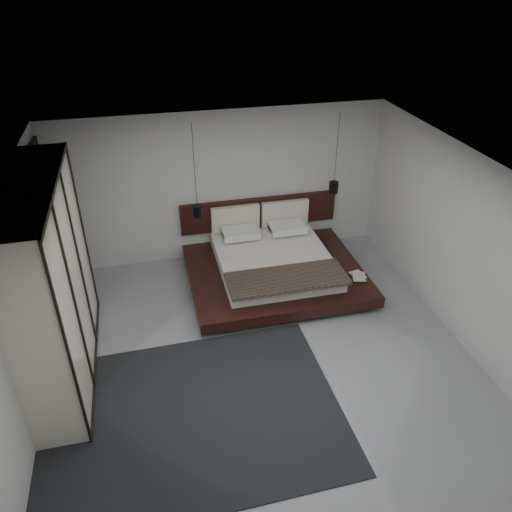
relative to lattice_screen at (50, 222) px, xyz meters
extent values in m
plane|color=#919499|center=(2.95, -2.45, -1.30)|extent=(6.00, 6.00, 0.00)
plane|color=white|center=(2.95, -2.45, 1.50)|extent=(6.00, 6.00, 0.00)
plane|color=silver|center=(2.95, 0.55, 0.10)|extent=(6.00, 0.00, 6.00)
plane|color=silver|center=(2.95, -5.45, 0.10)|extent=(6.00, 0.00, 6.00)
plane|color=silver|center=(-0.05, -2.45, 0.10)|extent=(0.00, 6.00, 6.00)
plane|color=silver|center=(5.95, -2.45, 0.10)|extent=(0.00, 6.00, 6.00)
cube|color=black|center=(0.00, 0.00, 0.00)|extent=(0.05, 0.90, 2.60)
cube|color=black|center=(3.64, -0.70, -1.26)|extent=(2.36, 1.93, 0.09)
cube|color=black|center=(3.64, -0.70, -1.12)|extent=(3.01, 2.47, 0.19)
cube|color=silver|center=(3.64, -0.56, -0.90)|extent=(1.93, 2.15, 0.24)
cube|color=black|center=(3.64, -1.40, -0.76)|extent=(1.96, 0.75, 0.05)
cube|color=white|center=(3.19, 0.27, -0.72)|extent=(0.67, 0.43, 0.13)
cube|color=white|center=(4.09, 0.27, -0.72)|extent=(0.67, 0.43, 0.13)
cube|color=white|center=(3.19, 0.12, -0.66)|extent=(0.67, 0.43, 0.13)
cube|color=white|center=(4.09, 0.12, -0.66)|extent=(0.67, 0.43, 0.13)
cube|color=black|center=(3.64, 0.51, -0.48)|extent=(3.01, 0.08, 0.60)
cube|color=silver|center=(3.16, 0.42, -0.51)|extent=(0.91, 0.10, 0.50)
cube|color=silver|center=(4.13, 0.42, -0.51)|extent=(0.91, 0.10, 0.50)
imported|color=#99724C|center=(4.88, -1.24, -1.01)|extent=(0.25, 0.30, 0.03)
imported|color=#99724C|center=(4.86, -1.27, -0.98)|extent=(0.30, 0.35, 0.02)
cylinder|color=black|center=(2.41, -0.06, 0.78)|extent=(0.01, 0.01, 1.45)
cylinder|color=black|center=(2.41, -0.06, -0.05)|extent=(0.16, 0.16, 0.20)
cylinder|color=#FFE0B2|center=(2.41, -0.06, -0.13)|extent=(0.12, 0.12, 0.01)
cylinder|color=black|center=(4.88, -0.06, 0.88)|extent=(0.01, 0.01, 1.25)
cylinder|color=black|center=(4.88, -0.06, 0.15)|extent=(0.17, 0.17, 0.21)
cylinder|color=#FFE0B2|center=(4.88, -0.06, 0.06)|extent=(0.13, 0.13, 0.01)
cube|color=white|center=(0.25, -2.06, 0.10)|extent=(0.65, 2.81, 2.81)
cube|color=black|center=(0.59, -2.06, 1.48)|extent=(0.03, 2.81, 0.06)
cube|color=black|center=(0.59, -2.06, -1.27)|extent=(0.03, 2.81, 0.06)
cube|color=black|center=(0.59, -3.46, 0.10)|extent=(0.03, 0.05, 2.81)
cube|color=black|center=(0.59, -2.52, 0.10)|extent=(0.03, 0.05, 2.81)
cube|color=black|center=(0.59, -1.59, 0.10)|extent=(0.03, 0.05, 2.81)
cube|color=black|center=(0.59, -0.65, 0.10)|extent=(0.03, 0.05, 2.81)
cube|color=black|center=(1.75, -3.34, -1.29)|extent=(3.96, 2.86, 0.02)
camera|label=1|loc=(1.60, -7.79, 3.77)|focal=35.00mm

